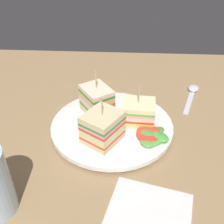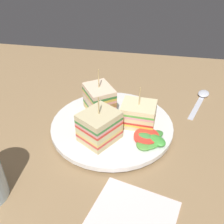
# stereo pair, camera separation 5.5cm
# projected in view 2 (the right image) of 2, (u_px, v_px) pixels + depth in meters

# --- Properties ---
(ground_plane) EXTENTS (1.12, 0.87, 0.02)m
(ground_plane) POSITION_uv_depth(u_px,v_px,m) (112.00, 133.00, 0.58)
(ground_plane) COLOR #94744E
(plate) EXTENTS (0.26, 0.26, 0.02)m
(plate) POSITION_uv_depth(u_px,v_px,m) (112.00, 126.00, 0.57)
(plate) COLOR silver
(plate) RESTS_ON ground_plane
(sandwich_wedge_0) EXTENTS (0.09, 0.09, 0.10)m
(sandwich_wedge_0) POSITION_uv_depth(u_px,v_px,m) (100.00, 127.00, 0.51)
(sandwich_wedge_0) COLOR #D5BD88
(sandwich_wedge_0) RESTS_ON plate
(sandwich_wedge_1) EXTENTS (0.07, 0.06, 0.09)m
(sandwich_wedge_1) POSITION_uv_depth(u_px,v_px,m) (138.00, 114.00, 0.55)
(sandwich_wedge_1) COLOR beige
(sandwich_wedge_1) RESTS_ON plate
(sandwich_wedge_2) EXTENTS (0.08, 0.09, 0.10)m
(sandwich_wedge_2) POSITION_uv_depth(u_px,v_px,m) (99.00, 100.00, 0.59)
(sandwich_wedge_2) COLOR #DBC47E
(sandwich_wedge_2) RESTS_ON plate
(chip_pile) EXTENTS (0.07, 0.07, 0.02)m
(chip_pile) POSITION_uv_depth(u_px,v_px,m) (109.00, 120.00, 0.56)
(chip_pile) COLOR #DFBF70
(chip_pile) RESTS_ON plate
(salad_garnish) EXTENTS (0.07, 0.07, 0.01)m
(salad_garnish) POSITION_uv_depth(u_px,v_px,m) (150.00, 139.00, 0.51)
(salad_garnish) COLOR #4D9C3E
(salad_garnish) RESTS_ON plate
(spoon) EXTENTS (0.07, 0.14, 0.01)m
(spoon) POSITION_uv_depth(u_px,v_px,m) (202.00, 97.00, 0.68)
(spoon) COLOR silver
(spoon) RESTS_ON ground_plane
(napkin) EXTENTS (0.15, 0.14, 0.01)m
(napkin) POSITION_uv_depth(u_px,v_px,m) (132.00, 218.00, 0.40)
(napkin) COLOR silver
(napkin) RESTS_ON ground_plane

